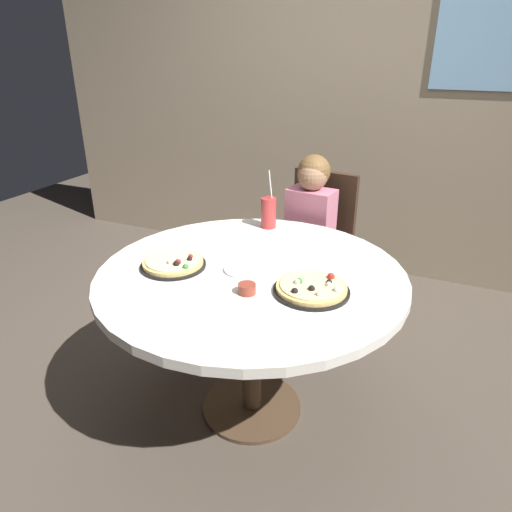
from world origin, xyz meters
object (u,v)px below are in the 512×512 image
at_px(pizza_veggie, 312,288).
at_px(soda_cup, 269,213).
at_px(dining_table, 251,289).
at_px(sauce_bowl, 247,289).
at_px(diner_child, 303,260).
at_px(plate_small, 244,269).
at_px(chair_wooden, 316,242).
at_px(pizza_cheese, 173,263).

distance_m(pizza_veggie, soda_cup, 0.73).
height_order(dining_table, pizza_veggie, pizza_veggie).
bearing_deg(sauce_bowl, pizza_veggie, 25.68).
bearing_deg(sauce_bowl, diner_child, 94.60).
xyz_separation_m(pizza_veggie, plate_small, (-0.32, 0.07, -0.01)).
xyz_separation_m(diner_child, plate_small, (-0.02, -0.75, 0.27)).
distance_m(chair_wooden, sauce_bowl, 1.14).
relative_size(pizza_cheese, sauce_bowl, 4.06).
relative_size(chair_wooden, sauce_bowl, 13.57).
distance_m(pizza_veggie, pizza_cheese, 0.62).
xyz_separation_m(diner_child, pizza_veggie, (0.30, -0.82, 0.28)).
bearing_deg(plate_small, dining_table, 8.79).
bearing_deg(diner_child, plate_small, -91.60).
xyz_separation_m(dining_table, chair_wooden, (0.01, 0.93, -0.13)).
xyz_separation_m(pizza_cheese, sauce_bowl, (0.39, -0.08, 0.00)).
distance_m(diner_child, sauce_bowl, 0.98).
relative_size(soda_cup, plate_small, 1.71).
bearing_deg(pizza_cheese, soda_cup, 72.72).
xyz_separation_m(pizza_veggie, pizza_cheese, (-0.62, -0.02, -0.00)).
xyz_separation_m(dining_table, sauce_bowl, (0.07, -0.18, 0.11)).
distance_m(sauce_bowl, plate_small, 0.20).
bearing_deg(sauce_bowl, chair_wooden, 92.76).
distance_m(pizza_cheese, plate_small, 0.31).
bearing_deg(dining_table, pizza_cheese, -163.21).
height_order(dining_table, plate_small, plate_small).
height_order(diner_child, sauce_bowl, diner_child).
height_order(sauce_bowl, plate_small, sauce_bowl).
height_order(diner_child, pizza_cheese, diner_child).
height_order(diner_child, plate_small, diner_child).
xyz_separation_m(chair_wooden, pizza_veggie, (0.28, -1.00, 0.24)).
bearing_deg(pizza_cheese, chair_wooden, 71.83).
relative_size(pizza_cheese, soda_cup, 0.92).
relative_size(chair_wooden, soda_cup, 3.09).
distance_m(pizza_veggie, plate_small, 0.33).
height_order(chair_wooden, pizza_veggie, chair_wooden).
bearing_deg(pizza_cheese, dining_table, 16.79).
bearing_deg(soda_cup, sauce_bowl, -73.96).
bearing_deg(pizza_veggie, sauce_bowl, -154.32).
xyz_separation_m(pizza_cheese, soda_cup, (0.19, 0.61, 0.06)).
bearing_deg(chair_wooden, sauce_bowl, -87.24).
xyz_separation_m(dining_table, plate_small, (-0.03, -0.00, 0.09)).
bearing_deg(pizza_veggie, chair_wooden, 105.59).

